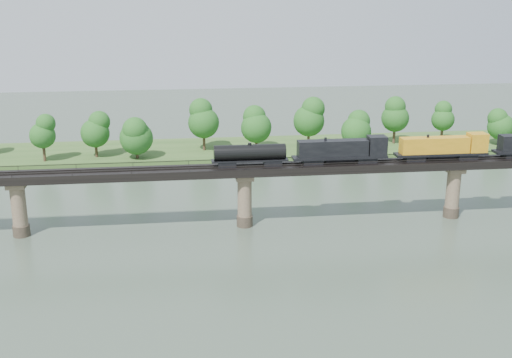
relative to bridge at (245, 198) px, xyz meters
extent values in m
plane|color=#364537|center=(0.00, -30.00, -5.46)|extent=(400.00, 400.00, 0.00)
cube|color=#315120|center=(0.00, 55.00, -4.66)|extent=(300.00, 24.00, 1.60)
cylinder|color=#473A2D|center=(-40.00, 0.00, -4.46)|extent=(3.00, 3.00, 2.00)
cylinder|color=#7D6951|center=(-40.00, 0.00, 0.04)|extent=(2.60, 2.60, 9.00)
cube|color=#7D6951|center=(-40.00, 0.00, 4.04)|extent=(3.20, 3.20, 1.00)
cylinder|color=#473A2D|center=(0.00, 0.00, -4.46)|extent=(3.00, 3.00, 2.00)
cylinder|color=#7D6951|center=(0.00, 0.00, 0.04)|extent=(2.60, 2.60, 9.00)
cube|color=#7D6951|center=(0.00, 0.00, 4.04)|extent=(3.20, 3.20, 1.00)
cylinder|color=#473A2D|center=(40.00, 0.00, -4.46)|extent=(3.00, 3.00, 2.00)
cylinder|color=#7D6951|center=(40.00, 0.00, 0.04)|extent=(2.60, 2.60, 9.00)
cube|color=#7D6951|center=(40.00, 0.00, 4.04)|extent=(3.20, 3.20, 1.00)
cube|color=black|center=(0.00, 0.00, 5.29)|extent=(220.00, 5.00, 1.50)
cube|color=black|center=(0.00, -0.75, 6.12)|extent=(220.00, 0.12, 0.16)
cube|color=black|center=(0.00, 0.75, 6.12)|extent=(220.00, 0.12, 0.16)
cube|color=black|center=(0.00, -2.40, 6.74)|extent=(220.00, 0.10, 0.10)
cube|color=black|center=(0.00, 2.40, 6.74)|extent=(220.00, 0.10, 0.10)
cube|color=black|center=(0.00, -2.40, 6.39)|extent=(0.08, 0.08, 0.70)
cube|color=black|center=(0.00, 2.40, 6.39)|extent=(0.08, 0.08, 0.70)
cylinder|color=#382619|center=(-44.43, 46.31, -2.10)|extent=(0.70, 0.70, 3.51)
sphere|color=#164D16|center=(-44.43, 46.31, 2.57)|extent=(6.31, 6.31, 6.31)
sphere|color=#164D16|center=(-44.43, 46.31, 5.50)|extent=(4.73, 4.73, 4.73)
cylinder|color=#382619|center=(-32.24, 48.84, -2.19)|extent=(0.70, 0.70, 3.34)
sphere|color=#164D16|center=(-32.24, 48.84, 2.27)|extent=(7.18, 7.18, 7.18)
sphere|color=#164D16|center=(-32.24, 48.84, 5.06)|extent=(5.39, 5.39, 5.39)
cylinder|color=#382619|center=(-22.01, 46.15, -2.45)|extent=(0.70, 0.70, 2.83)
sphere|color=#164D16|center=(-22.01, 46.15, 1.32)|extent=(8.26, 8.26, 8.26)
sphere|color=#164D16|center=(-22.01, 46.15, 3.68)|extent=(6.19, 6.19, 6.19)
cylinder|color=#382619|center=(-5.04, 52.68, -1.88)|extent=(0.70, 0.70, 3.96)
sphere|color=#164D16|center=(-5.04, 52.68, 3.41)|extent=(8.07, 8.07, 8.07)
sphere|color=#164D16|center=(-5.04, 52.68, 6.71)|extent=(6.05, 6.05, 6.05)
cylinder|color=#382619|center=(8.52, 51.14, -2.23)|extent=(0.70, 0.70, 3.27)
sphere|color=#164D16|center=(8.52, 51.14, 2.13)|extent=(8.03, 8.03, 8.03)
sphere|color=#164D16|center=(8.52, 51.14, 4.85)|extent=(6.02, 6.02, 6.02)
cylinder|color=#382619|center=(22.65, 52.31, -1.90)|extent=(0.70, 0.70, 3.92)
sphere|color=#164D16|center=(22.65, 52.31, 3.33)|extent=(8.29, 8.29, 8.29)
sphere|color=#164D16|center=(22.65, 52.31, 6.60)|extent=(6.21, 6.21, 6.21)
cylinder|color=#382619|center=(33.59, 45.35, -2.35)|extent=(0.70, 0.70, 3.02)
sphere|color=#164D16|center=(33.59, 45.35, 1.69)|extent=(7.74, 7.74, 7.74)
sphere|color=#164D16|center=(33.59, 45.35, 4.21)|extent=(5.80, 5.80, 5.80)
cylinder|color=#382619|center=(46.81, 54.03, -1.96)|extent=(0.70, 0.70, 3.80)
sphere|color=#164D16|center=(46.81, 54.03, 3.10)|extent=(7.47, 7.47, 7.47)
sphere|color=#164D16|center=(46.81, 54.03, 6.27)|extent=(5.60, 5.60, 5.60)
cylinder|color=#382619|center=(60.48, 54.26, -2.17)|extent=(0.70, 0.70, 3.38)
sphere|color=#164D16|center=(60.48, 54.26, 2.34)|extent=(6.23, 6.23, 6.23)
sphere|color=#164D16|center=(60.48, 54.26, 5.16)|extent=(4.67, 4.67, 4.67)
cylinder|color=#382619|center=(74.35, 48.39, -2.47)|extent=(0.70, 0.70, 2.77)
sphere|color=#164D16|center=(74.35, 48.39, 1.22)|extent=(7.04, 7.04, 7.04)
sphere|color=#164D16|center=(74.35, 48.39, 3.54)|extent=(5.28, 5.28, 5.28)
cube|color=black|center=(42.02, 0.00, 6.55)|extent=(3.69, 2.21, 1.01)
cube|color=black|center=(31.87, 0.00, 6.55)|extent=(3.69, 2.21, 1.01)
cube|color=black|center=(36.95, 0.00, 7.19)|extent=(17.53, 2.77, 0.46)
cube|color=orange|center=(35.56, 0.00, 8.90)|extent=(12.91, 2.49, 2.95)
cube|color=orange|center=(43.87, 0.00, 9.18)|extent=(3.32, 2.77, 3.51)
cylinder|color=black|center=(36.95, 0.00, 6.69)|extent=(5.53, 1.29, 1.29)
cube|color=black|center=(22.65, 0.00, 6.55)|extent=(3.69, 2.21, 1.01)
cube|color=black|center=(12.50, 0.00, 6.55)|extent=(3.69, 2.21, 1.01)
cube|color=black|center=(17.58, 0.00, 7.19)|extent=(17.53, 2.77, 0.46)
cube|color=black|center=(16.19, 0.00, 8.90)|extent=(12.91, 2.49, 2.95)
cube|color=black|center=(24.50, 0.00, 9.18)|extent=(3.32, 2.77, 3.51)
cylinder|color=black|center=(17.58, 0.00, 6.69)|extent=(5.53, 1.29, 1.29)
cube|color=black|center=(5.12, 0.00, 6.55)|extent=(3.23, 2.03, 1.01)
cube|color=black|center=(-3.18, 0.00, 6.55)|extent=(3.23, 2.03, 1.01)
cube|color=black|center=(0.97, 0.00, 7.15)|extent=(13.84, 2.21, 0.28)
cylinder|color=black|center=(0.97, 0.00, 8.62)|extent=(12.91, 2.77, 2.77)
cylinder|color=black|center=(0.97, 0.00, 10.10)|extent=(0.65, 0.65, 0.46)
camera|label=1|loc=(-11.67, -110.97, 36.92)|focal=45.00mm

